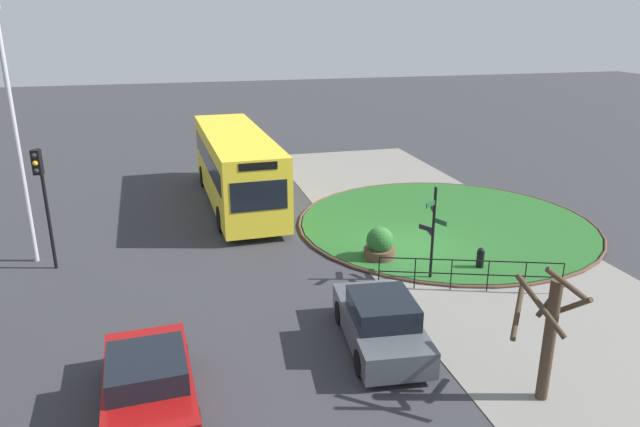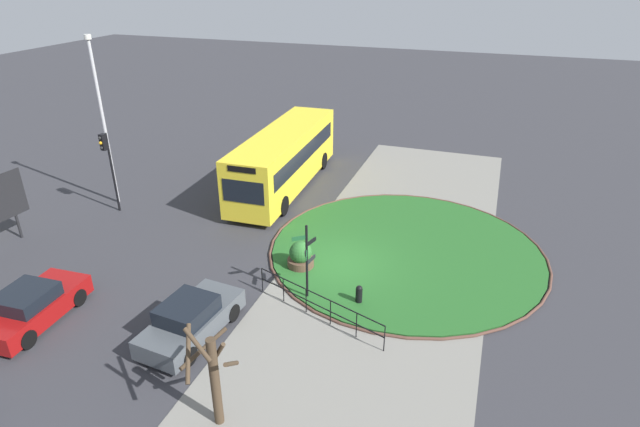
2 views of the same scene
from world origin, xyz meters
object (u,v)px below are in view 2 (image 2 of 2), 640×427
(street_tree_bare, at_px, (213,373))
(planter_near_signpost, at_px, (301,257))
(signpost_directional, at_px, (307,258))
(bus_yellow, at_px, (284,158))
(lamppost_tall, at_px, (103,118))
(car_trailing, at_px, (191,320))
(bollard_foreground, at_px, (359,295))
(car_far_lane, at_px, (32,306))
(traffic_light_near, at_px, (107,156))

(street_tree_bare, bearing_deg, planter_near_signpost, 5.13)
(signpost_directional, relative_size, planter_near_signpost, 2.60)
(bus_yellow, distance_m, planter_near_signpost, 8.69)
(planter_near_signpost, bearing_deg, lamppost_tall, 75.80)
(lamppost_tall, bearing_deg, signpost_directional, -111.05)
(car_trailing, xyz_separation_m, lamppost_tall, (8.10, 9.54, 3.85))
(lamppost_tall, bearing_deg, car_trailing, -130.35)
(bollard_foreground, xyz_separation_m, lamppost_tall, (4.52, 14.35, 4.09))
(car_far_lane, distance_m, street_tree_bare, 8.49)
(bollard_foreground, height_order, car_far_lane, car_far_lane)
(signpost_directional, relative_size, bus_yellow, 0.29)
(signpost_directional, relative_size, lamppost_tall, 0.37)
(signpost_directional, bearing_deg, bus_yellow, 27.28)
(car_trailing, height_order, lamppost_tall, lamppost_tall)
(traffic_light_near, xyz_separation_m, street_tree_bare, (-10.07, -11.43, -1.26))
(planter_near_signpost, bearing_deg, car_trailing, 160.08)
(signpost_directional, relative_size, car_far_lane, 0.77)
(signpost_directional, xyz_separation_m, planter_near_signpost, (1.89, 1.00, -1.19))
(car_trailing, distance_m, planter_near_signpost, 5.55)
(car_far_lane, height_order, planter_near_signpost, car_far_lane)
(car_trailing, distance_m, traffic_light_near, 11.58)
(bollard_foreground, bearing_deg, street_tree_bare, 161.39)
(car_far_lane, relative_size, car_trailing, 0.98)
(car_trailing, bearing_deg, bollard_foreground, -47.95)
(street_tree_bare, bearing_deg, lamppost_tall, 47.76)
(bus_yellow, height_order, traffic_light_near, traffic_light_near)
(bus_yellow, bearing_deg, street_tree_bare, 14.39)
(traffic_light_near, height_order, street_tree_bare, traffic_light_near)
(bollard_foreground, height_order, street_tree_bare, street_tree_bare)
(bus_yellow, height_order, lamppost_tall, lamppost_tall)
(signpost_directional, distance_m, lamppost_tall, 13.60)
(planter_near_signpost, bearing_deg, bus_yellow, 27.12)
(signpost_directional, bearing_deg, traffic_light_near, 71.93)
(signpost_directional, bearing_deg, car_trailing, 138.96)
(car_far_lane, xyz_separation_m, planter_near_signpost, (6.39, -7.51, -0.10))
(bollard_foreground, xyz_separation_m, planter_near_signpost, (1.63, 2.93, 0.12))
(signpost_directional, distance_m, traffic_light_near, 12.37)
(bus_yellow, bearing_deg, car_far_lane, -16.33)
(signpost_directional, bearing_deg, bollard_foreground, -82.16)
(bollard_foreground, distance_m, car_trailing, 6.01)
(lamppost_tall, height_order, street_tree_bare, lamppost_tall)
(bus_yellow, xyz_separation_m, car_far_lane, (-14.05, 3.58, -1.09))
(bollard_foreground, distance_m, planter_near_signpost, 3.35)
(bus_yellow, xyz_separation_m, street_tree_bare, (-15.81, -4.66, -0.01))
(bollard_foreground, relative_size, street_tree_bare, 0.24)
(signpost_directional, height_order, bollard_foreground, signpost_directional)
(car_trailing, xyz_separation_m, traffic_light_near, (7.14, 8.81, 2.33))
(lamppost_tall, bearing_deg, bus_yellow, -57.55)
(bus_yellow, relative_size, car_trailing, 2.60)
(car_trailing, xyz_separation_m, planter_near_signpost, (5.21, -1.89, -0.12))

